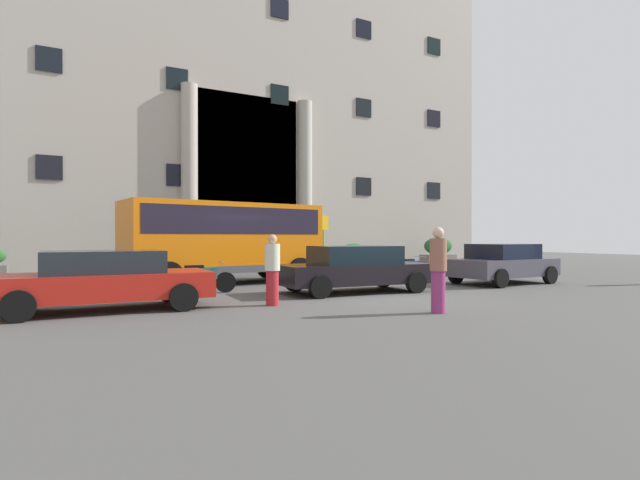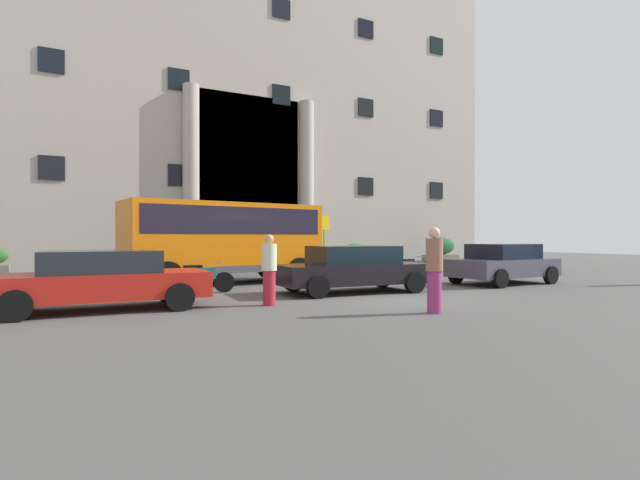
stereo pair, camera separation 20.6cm
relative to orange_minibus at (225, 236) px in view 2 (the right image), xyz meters
The scene contains 15 objects.
ground_plane 6.37m from the orange_minibus, 63.78° to the right, with size 80.00×64.00×0.12m, color #52514F.
office_building_facade 15.12m from the orange_minibus, 77.24° to the left, with size 33.64×9.65×20.98m.
orange_minibus is the anchor object (origin of this frame).
bus_stop_sign 5.13m from the orange_minibus, 19.03° to the left, with size 0.44×0.08×2.55m.
hedge_planter_east 9.86m from the orange_minibus, 30.13° to the left, with size 1.53×0.78×1.31m.
hedge_planter_far_west 15.50m from the orange_minibus, 19.93° to the left, with size 2.13×0.84×1.62m.
hedge_planter_entrance_left 5.74m from the orange_minibus, 108.78° to the left, with size 1.86×0.91×1.25m.
parked_coupe_end 5.13m from the orange_minibus, 59.85° to the right, with size 4.62×2.24×1.37m.
parked_sedan_second 9.74m from the orange_minibus, 27.97° to the right, with size 4.03×2.24×1.39m.
parked_sedan_far 6.44m from the orange_minibus, 132.05° to the right, with size 4.57×2.07×1.32m.
motorcycle_near_kerb 4.95m from the orange_minibus, 154.40° to the right, with size 1.98×0.55×0.89m.
motorcycle_far_end 6.89m from the orange_minibus, 18.31° to the right, with size 1.89×0.66×0.89m.
scooter_by_planter 3.17m from the orange_minibus, 122.24° to the right, with size 2.04×0.55×0.89m.
pedestrian_man_red_shirt 5.82m from the orange_minibus, 96.73° to the right, with size 0.36×0.36×1.69m.
pedestrian_woman_dark_dress 8.76m from the orange_minibus, 76.96° to the right, with size 0.36×0.36×1.84m.
Camera 2 is at (-7.78, -11.02, 1.61)m, focal length 27.43 mm.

